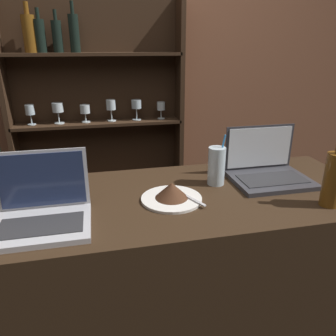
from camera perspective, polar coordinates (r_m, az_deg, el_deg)
The scene contains 8 objects.
bar_counter at distance 1.48m, azimuth -3.26°, elevation -22.11°, with size 1.75×0.61×0.96m.
back_wall at distance 2.38m, azimuth -9.07°, elevation 17.21°, with size 7.00×0.06×2.70m.
back_shelf at distance 2.35m, azimuth -12.22°, elevation 7.03°, with size 1.16×0.18×1.79m.
laptop_near at distance 1.10m, azimuth -21.07°, elevation -6.79°, with size 0.29×0.23×0.22m.
laptop_far at distance 1.42m, azimuth 16.85°, elevation -0.19°, with size 0.31×0.24×0.21m.
cake_plate at distance 1.18m, azimuth 0.64°, elevation -4.46°, with size 0.22×0.22×0.07m.
water_glass at distance 1.31m, azimuth 8.44°, elevation 0.36°, with size 0.07×0.07×0.20m.
wine_bottle_amber at distance 1.25m, azimuth 26.84°, elevation -1.64°, with size 0.07×0.07×0.26m.
Camera 1 is at (-0.16, -0.77, 1.49)m, focal length 35.00 mm.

